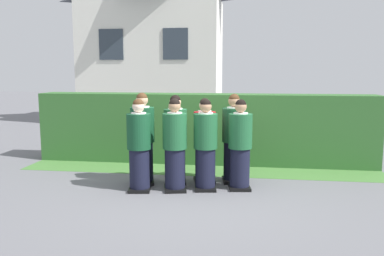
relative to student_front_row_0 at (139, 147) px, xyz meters
name	(u,v)px	position (x,y,z in m)	size (l,w,h in m)	color
ground_plane	(190,189)	(0.86, 0.16, -0.76)	(60.00, 60.00, 0.00)	slate
student_front_row_0	(139,147)	(0.00, 0.00, 0.00)	(0.43, 0.53, 1.59)	black
student_front_row_1	(175,147)	(0.60, 0.09, 0.00)	(0.46, 0.54, 1.59)	black
student_front_row_2	(205,147)	(1.12, 0.22, 0.00)	(0.43, 0.50, 1.58)	black
student_front_row_3	(240,147)	(1.71, 0.34, -0.01)	(0.42, 0.50, 1.58)	black
student_rear_row_0	(143,140)	(-0.06, 0.46, 0.04)	(0.50, 0.57, 1.67)	black
student_rear_row_1	(175,141)	(0.53, 0.57, 0.02)	(0.46, 0.53, 1.62)	black
student_in_red_blazer	(205,142)	(1.05, 0.69, -0.01)	(0.46, 0.52, 1.56)	black
student_rear_row_3	(234,140)	(1.58, 0.77, 0.03)	(0.45, 0.52, 1.64)	black
hedge	(204,128)	(0.86, 2.29, 0.02)	(7.48, 0.70, 1.55)	#33662D
school_building_main	(154,40)	(-1.92, 9.33, 2.53)	(5.58, 3.58, 6.42)	silver
lawn_strip	(199,170)	(0.86, 1.49, -0.75)	(7.48, 0.90, 0.01)	#477A38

